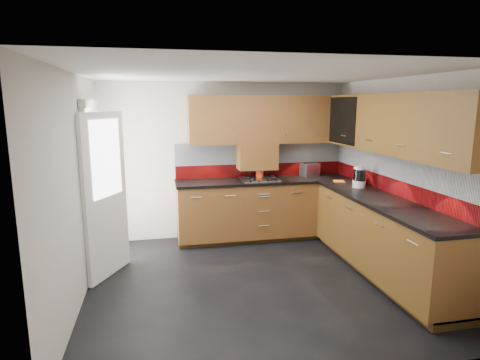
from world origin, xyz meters
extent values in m
cube|color=black|center=(0.00, 0.00, -0.01)|extent=(4.00, 3.80, 0.02)
cube|color=white|center=(0.00, 0.00, 2.45)|extent=(4.00, 3.80, 0.10)
cube|color=beige|center=(0.00, 1.84, 1.20)|extent=(4.00, 0.08, 2.64)
cube|color=beige|center=(0.00, -1.84, 1.20)|extent=(4.00, 0.08, 2.64)
cube|color=beige|center=(-1.94, 0.00, 1.20)|extent=(0.08, 3.80, 2.64)
cube|color=beige|center=(1.94, 0.00, 1.20)|extent=(0.08, 3.80, 2.64)
cube|color=#573013|center=(0.55, 1.50, 0.48)|extent=(2.70, 0.60, 0.95)
cube|color=brown|center=(1.60, -0.10, 0.48)|extent=(0.60, 2.60, 0.95)
cube|color=#432B12|center=(0.55, 1.53, 0.05)|extent=(2.70, 0.54, 0.10)
cube|color=#432B12|center=(1.63, -0.10, 0.05)|extent=(0.54, 2.60, 0.10)
cube|color=black|center=(0.54, 1.49, 0.92)|extent=(2.72, 0.62, 0.04)
cube|color=black|center=(1.59, -0.12, 0.92)|extent=(0.62, 2.60, 0.04)
cube|color=maroon|center=(0.55, 1.79, 1.04)|extent=(2.70, 0.02, 0.20)
cube|color=silver|center=(0.55, 1.79, 1.31)|extent=(2.70, 0.02, 0.34)
cube|color=maroon|center=(1.89, 0.20, 1.04)|extent=(0.02, 3.20, 0.20)
cube|color=silver|center=(1.89, 0.20, 1.31)|extent=(0.02, 3.20, 0.34)
cube|color=#573013|center=(0.65, 1.64, 1.84)|extent=(2.50, 0.33, 0.72)
cube|color=brown|center=(1.73, 0.04, 1.84)|extent=(0.33, 2.87, 0.72)
cube|color=silver|center=(0.50, 1.46, 1.63)|extent=(1.80, 0.01, 0.16)
cube|color=silver|center=(1.56, 0.00, 1.63)|extent=(0.01, 2.00, 0.16)
cube|color=#573013|center=(0.45, 1.64, 1.28)|extent=(0.60, 0.33, 0.40)
cube|color=black|center=(1.56, 1.07, 1.84)|extent=(0.01, 0.80, 0.66)
cube|color=#FFD18C|center=(1.87, 1.07, 1.84)|extent=(0.01, 0.76, 0.64)
cube|color=black|center=(1.73, 1.07, 1.86)|extent=(0.29, 0.76, 0.01)
cylinder|color=black|center=(1.73, 0.82, 1.96)|extent=(0.07, 0.07, 0.16)
cylinder|color=black|center=(1.73, 0.97, 1.96)|extent=(0.07, 0.07, 0.16)
cylinder|color=white|center=(1.73, 1.12, 1.96)|extent=(0.07, 0.07, 0.16)
cylinder|color=black|center=(1.73, 1.27, 1.96)|extent=(0.07, 0.07, 0.16)
cube|color=white|center=(-1.86, 0.90, 1.02)|extent=(0.06, 0.95, 2.04)
cube|color=white|center=(-1.68, 0.55, 1.00)|extent=(0.42, 0.73, 1.98)
cube|color=white|center=(-1.65, 0.55, 1.45)|extent=(0.28, 0.50, 0.90)
cube|color=silver|center=(0.45, 1.48, 0.95)|extent=(0.56, 0.48, 0.02)
torus|color=black|center=(0.30, 1.36, 0.98)|extent=(0.13, 0.13, 0.02)
torus|color=black|center=(0.60, 1.36, 0.98)|extent=(0.13, 0.13, 0.02)
torus|color=black|center=(0.30, 1.60, 0.98)|extent=(0.13, 0.13, 0.02)
torus|color=black|center=(0.60, 1.60, 0.98)|extent=(0.13, 0.13, 0.02)
cube|color=black|center=(0.45, 1.25, 0.96)|extent=(0.43, 0.04, 0.02)
cylinder|color=red|center=(0.49, 1.61, 1.01)|extent=(0.12, 0.12, 0.14)
cylinder|color=olive|center=(0.48, 1.63, 1.19)|extent=(0.05, 0.03, 0.29)
cylinder|color=olive|center=(0.49, 1.63, 1.18)|extent=(0.05, 0.02, 0.27)
cylinder|color=olive|center=(0.47, 1.62, 1.20)|extent=(0.05, 0.04, 0.31)
cylinder|color=olive|center=(0.50, 1.63, 1.17)|extent=(0.05, 0.03, 0.25)
cylinder|color=olive|center=(0.47, 1.61, 1.19)|extent=(0.03, 0.05, 0.28)
cube|color=silver|center=(1.31, 1.62, 1.04)|extent=(0.33, 0.27, 0.20)
cube|color=black|center=(1.31, 1.62, 1.15)|extent=(0.21, 0.10, 0.01)
cube|color=black|center=(1.31, 1.67, 1.15)|extent=(0.21, 0.10, 0.01)
cylinder|color=white|center=(1.66, 0.65, 0.99)|extent=(0.17, 0.17, 0.10)
cylinder|color=black|center=(1.66, 0.65, 1.11)|extent=(0.16, 0.16, 0.16)
cylinder|color=white|center=(1.66, 0.65, 1.21)|extent=(0.12, 0.12, 0.04)
cylinder|color=white|center=(1.73, 0.83, 1.06)|extent=(0.13, 0.13, 0.25)
cube|color=orange|center=(1.56, 1.08, 0.95)|extent=(0.18, 0.17, 0.02)
camera|label=1|loc=(-1.07, -4.32, 2.08)|focal=30.00mm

